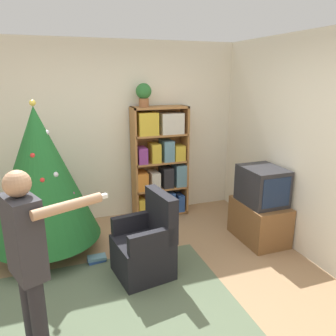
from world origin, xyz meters
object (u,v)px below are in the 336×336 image
standing_person (29,258)px  potted_plant (144,93)px  armchair (146,247)px  christmas_tree (41,175)px  bookshelf (160,162)px  television (262,186)px

standing_person → potted_plant: size_ratio=4.68×
armchair → standing_person: size_ratio=0.60×
christmas_tree → standing_person: bearing=-92.1°
bookshelf → standing_person: size_ratio=1.09×
television → potted_plant: potted_plant is taller
potted_plant → christmas_tree: bearing=-155.9°
christmas_tree → potted_plant: bearing=24.1°
christmas_tree → potted_plant: 1.80m
standing_person → potted_plant: (1.50, 2.34, 0.96)m
television → armchair: 1.70m
television → potted_plant: bearing=134.5°
bookshelf → christmas_tree: 1.80m
television → christmas_tree: christmas_tree is taller
christmas_tree → potted_plant: (1.44, 0.64, 0.87)m
bookshelf → armchair: bearing=-114.2°
armchair → potted_plant: 2.18m
television → armchair: television is taller
bookshelf → christmas_tree: size_ratio=0.90×
potted_plant → armchair: bearing=-105.8°
christmas_tree → standing_person: (-0.06, -1.70, -0.10)m
armchair → potted_plant: bearing=155.5°
christmas_tree → standing_person: christmas_tree is taller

